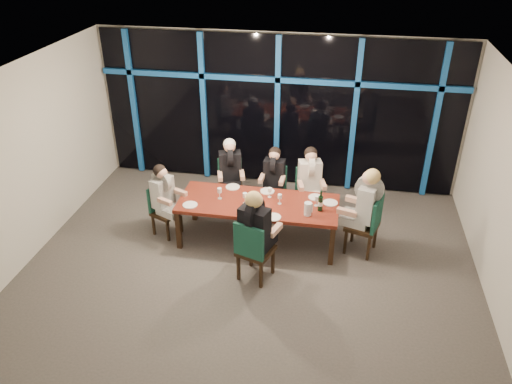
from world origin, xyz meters
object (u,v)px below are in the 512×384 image
at_px(diner_near_mid, 256,222).
at_px(chair_near_mid, 253,249).
at_px(diner_far_left, 230,165).
at_px(diner_far_mid, 274,172).
at_px(chair_end_left, 162,207).
at_px(diner_end_right, 366,199).
at_px(dining_table, 258,206).
at_px(water_pitcher, 308,209).
at_px(diner_end_left, 164,190).
at_px(diner_far_right, 310,174).
at_px(chair_far_right, 308,190).
at_px(chair_far_mid, 274,187).
at_px(wine_bottle, 320,203).
at_px(chair_end_right, 368,222).
at_px(chair_far_left, 230,181).

bearing_deg(diner_near_mid, chair_near_mid, 90.00).
height_order(diner_far_left, diner_far_mid, diner_far_left).
relative_size(chair_end_left, diner_end_right, 0.89).
height_order(dining_table, chair_near_mid, chair_near_mid).
height_order(diner_near_mid, water_pitcher, diner_near_mid).
distance_m(diner_end_left, diner_end_right, 3.28).
height_order(diner_far_right, diner_near_mid, diner_near_mid).
bearing_deg(water_pitcher, diner_far_left, 121.48).
height_order(chair_far_right, diner_far_left, diner_far_left).
relative_size(chair_far_mid, wine_bottle, 2.54).
xyz_separation_m(chair_end_left, diner_end_left, (0.07, -0.03, 0.35)).
xyz_separation_m(chair_far_right, water_pitcher, (0.08, -1.17, 0.33)).
bearing_deg(chair_near_mid, wine_bottle, -114.73).
height_order(chair_end_right, chair_near_mid, chair_near_mid).
height_order(chair_far_mid, diner_end_left, diner_end_left).
relative_size(diner_end_left, diner_end_right, 0.86).
height_order(chair_far_left, chair_near_mid, chair_near_mid).
height_order(chair_near_mid, diner_near_mid, diner_near_mid).
bearing_deg(diner_far_mid, diner_near_mid, -86.76).
height_order(chair_far_mid, chair_end_right, chair_end_right).
distance_m(chair_far_left, diner_end_left, 1.43).
relative_size(chair_end_left, diner_far_right, 0.97).
distance_m(chair_far_mid, chair_end_left, 2.05).
height_order(diner_far_left, diner_far_right, diner_far_left).
bearing_deg(chair_end_left, diner_near_mid, -93.27).
bearing_deg(diner_end_right, chair_far_left, -95.86).
bearing_deg(chair_end_right, chair_far_left, -95.67).
distance_m(diner_far_mid, wine_bottle, 1.35).
bearing_deg(chair_end_right, chair_near_mid, -41.62).
relative_size(chair_far_right, diner_far_right, 1.03).
height_order(chair_end_left, diner_end_left, diner_end_left).
bearing_deg(diner_near_mid, diner_end_right, -129.83).
bearing_deg(chair_far_mid, diner_far_mid, -90.00).
bearing_deg(chair_far_right, dining_table, -143.74).
xyz_separation_m(chair_far_mid, diner_near_mid, (0.01, -1.96, 0.49)).
xyz_separation_m(chair_far_left, diner_end_left, (-0.87, -1.09, 0.32)).
bearing_deg(chair_near_mid, diner_far_mid, -71.88).
xyz_separation_m(chair_far_mid, diner_far_right, (0.64, -0.16, 0.41)).
xyz_separation_m(chair_far_right, wine_bottle, (0.26, -1.01, 0.36)).
distance_m(diner_far_left, diner_end_left, 1.35).
xyz_separation_m(chair_end_right, diner_far_mid, (-1.66, 0.95, 0.27)).
height_order(diner_far_mid, water_pitcher, diner_far_mid).
xyz_separation_m(diner_far_left, wine_bottle, (1.68, -1.03, -0.02)).
xyz_separation_m(chair_far_left, wine_bottle, (1.71, -1.10, 0.35)).
xyz_separation_m(diner_end_right, wine_bottle, (-0.69, -0.09, -0.10)).
relative_size(chair_end_left, diner_far_mid, 1.03).
relative_size(chair_end_right, chair_near_mid, 1.00).
height_order(chair_near_mid, diner_far_right, diner_far_right).
relative_size(diner_end_right, water_pitcher, 4.64).
distance_m(chair_far_mid, diner_near_mid, 2.02).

